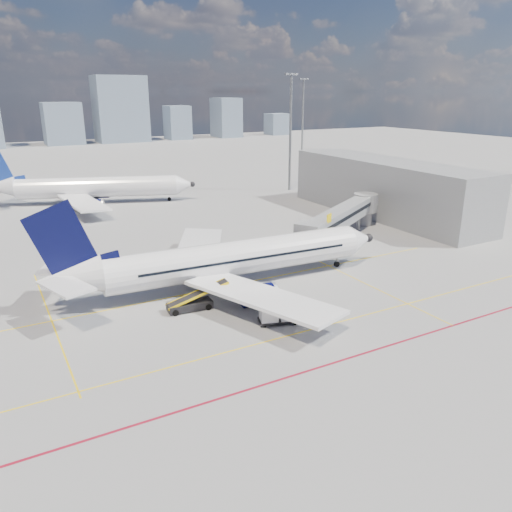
{
  "coord_description": "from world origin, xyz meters",
  "views": [
    {
      "loc": [
        -24.04,
        -41.07,
        21.63
      ],
      "look_at": [
        1.84,
        5.59,
        4.0
      ],
      "focal_mm": 35.0,
      "sensor_mm": 36.0,
      "label": 1
    }
  ],
  "objects_px": {
    "cargo_dolly": "(278,312)",
    "ramp_worker": "(309,312)",
    "baggage_tug": "(282,301)",
    "second_aircraft": "(89,188)",
    "main_aircraft": "(224,260)",
    "belt_loader": "(191,303)"
  },
  "relations": [
    {
      "from": "second_aircraft",
      "to": "cargo_dolly",
      "type": "relative_size",
      "value": 9.68
    },
    {
      "from": "main_aircraft",
      "to": "cargo_dolly",
      "type": "height_order",
      "value": "main_aircraft"
    },
    {
      "from": "cargo_dolly",
      "to": "second_aircraft",
      "type": "bearing_deg",
      "value": 112.28
    },
    {
      "from": "main_aircraft",
      "to": "cargo_dolly",
      "type": "xyz_separation_m",
      "value": [
        0.39,
        -11.33,
        -2.06
      ]
    },
    {
      "from": "main_aircraft",
      "to": "baggage_tug",
      "type": "distance_m",
      "value": 9.26
    },
    {
      "from": "cargo_dolly",
      "to": "ramp_worker",
      "type": "distance_m",
      "value": 3.06
    },
    {
      "from": "second_aircraft",
      "to": "cargo_dolly",
      "type": "bearing_deg",
      "value": -66.32
    },
    {
      "from": "cargo_dolly",
      "to": "ramp_worker",
      "type": "relative_size",
      "value": 2.16
    },
    {
      "from": "main_aircraft",
      "to": "second_aircraft",
      "type": "height_order",
      "value": "second_aircraft"
    },
    {
      "from": "second_aircraft",
      "to": "ramp_worker",
      "type": "distance_m",
      "value": 67.22
    },
    {
      "from": "baggage_tug",
      "to": "cargo_dolly",
      "type": "relative_size",
      "value": 0.66
    },
    {
      "from": "main_aircraft",
      "to": "baggage_tug",
      "type": "bearing_deg",
      "value": -69.93
    },
    {
      "from": "cargo_dolly",
      "to": "belt_loader",
      "type": "xyz_separation_m",
      "value": [
        -6.25,
        7.08,
        -0.46
      ]
    },
    {
      "from": "baggage_tug",
      "to": "cargo_dolly",
      "type": "bearing_deg",
      "value": -113.43
    },
    {
      "from": "baggage_tug",
      "to": "cargo_dolly",
      "type": "xyz_separation_m",
      "value": [
        -2.2,
        -2.77,
        0.33
      ]
    },
    {
      "from": "cargo_dolly",
      "to": "baggage_tug",
      "type": "bearing_deg",
      "value": 69.81
    },
    {
      "from": "second_aircraft",
      "to": "cargo_dolly",
      "type": "height_order",
      "value": "second_aircraft"
    },
    {
      "from": "cargo_dolly",
      "to": "ramp_worker",
      "type": "xyz_separation_m",
      "value": [
        2.88,
        -1.03,
        -0.19
      ]
    },
    {
      "from": "main_aircraft",
      "to": "baggage_tug",
      "type": "xyz_separation_m",
      "value": [
        2.59,
        -8.56,
        -2.39
      ]
    },
    {
      "from": "baggage_tug",
      "to": "main_aircraft",
      "type": "bearing_deg",
      "value": 121.85
    },
    {
      "from": "baggage_tug",
      "to": "second_aircraft",
      "type": "bearing_deg",
      "value": 111.2
    },
    {
      "from": "baggage_tug",
      "to": "ramp_worker",
      "type": "bearing_deg",
      "value": -64.8
    }
  ]
}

